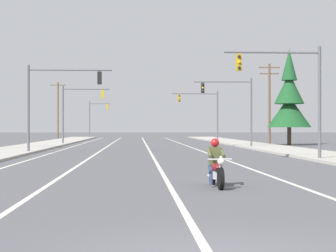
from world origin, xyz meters
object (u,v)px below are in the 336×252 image
Objects in this scene: traffic_signal_mid_right at (235,101)px; conifer_tree_right_verge_far at (289,101)px; traffic_signal_near_left at (53,94)px; traffic_signal_mid_left at (76,106)px; motorcycle_with_rider at (216,167)px; traffic_signal_far_right at (204,108)px; traffic_signal_near_right at (292,84)px; traffic_signal_far_left at (95,114)px; utility_pole_right_far at (269,101)px; utility_pole_left_far at (58,109)px.

conifer_tree_right_verge_far is at bearing 45.96° from traffic_signal_mid_right.
traffic_signal_near_left is 20.11m from traffic_signal_mid_left.
traffic_signal_mid_right is at bearing -34.83° from traffic_signal_mid_left.
traffic_signal_far_right reaches higher than motorcycle_with_rider.
traffic_signal_near_right is 27.78m from conifer_tree_right_verge_far.
utility_pole_right_far is at bearing -61.45° from traffic_signal_far_left.
traffic_signal_mid_right is at bearing -120.30° from utility_pole_right_far.
traffic_signal_mid_left is 1.00× the size of traffic_signal_far_right.
traffic_signal_near_right is 0.73× the size of utility_pole_right_far.
traffic_signal_far_right is 27.91m from utility_pole_left_far.
conifer_tree_right_verge_far is at bearing 38.07° from traffic_signal_near_left.
utility_pole_left_far is at bearing -116.98° from traffic_signal_far_left.
traffic_signal_near_left is 27.13m from utility_pole_right_far.
utility_pole_left_far reaches higher than traffic_signal_mid_right.
traffic_signal_mid_right is 10.35m from utility_pole_right_far.
traffic_signal_mid_left is at bearing -152.29° from traffic_signal_far_right.
traffic_signal_far_right is (14.45, 7.59, 0.03)m from traffic_signal_mid_left.
utility_pole_right_far is 2.47m from conifer_tree_right_verge_far.
motorcycle_with_rider is 15.06m from traffic_signal_near_right.
utility_pole_right_far reaches higher than motorcycle_with_rider.
motorcycle_with_rider is at bearing -78.53° from utility_pole_left_far.
traffic_signal_mid_left is at bearing 145.17° from traffic_signal_mid_right.
motorcycle_with_rider is at bearing -96.41° from traffic_signal_far_right.
utility_pole_left_far is (-4.99, -9.81, 0.53)m from traffic_signal_far_left.
traffic_signal_mid_right and traffic_signal_mid_left have the same top height.
traffic_signal_near_left and traffic_signal_far_left have the same top height.
traffic_signal_far_right is 1.00× the size of traffic_signal_far_left.
conifer_tree_right_verge_far reaches higher than motorcycle_with_rider.
traffic_signal_mid_right is at bearing -71.70° from traffic_signal_far_left.
utility_pole_left_far reaches higher than traffic_signal_near_left.
traffic_signal_mid_left is at bearing -89.04° from traffic_signal_far_left.
conifer_tree_right_verge_far reaches higher than traffic_signal_near_right.
utility_pole_left_far is (-6.08, 47.10, 0.39)m from traffic_signal_near_left.
conifer_tree_right_verge_far is (27.45, -30.37, -0.06)m from utility_pole_left_far.
traffic_signal_far_right is at bearing 122.37° from utility_pole_right_far.
utility_pole_right_far is at bearing 59.70° from traffic_signal_mid_right.
utility_pole_left_far is (-25.83, 28.50, -0.05)m from utility_pole_right_far.
traffic_signal_far_left is (-15.62, 47.24, -0.09)m from traffic_signal_mid_right.
conifer_tree_right_verge_far reaches higher than traffic_signal_near_left.
traffic_signal_far_left is at bearing 117.29° from traffic_signal_far_right.
motorcycle_with_rider is 72.12m from utility_pole_left_far.
utility_pole_left_far is at bearing 118.84° from traffic_signal_mid_right.
traffic_signal_mid_right is 0.63× the size of conifer_tree_right_verge_far.
traffic_signal_far_left is (-15.33, 67.03, -0.10)m from traffic_signal_near_right.
traffic_signal_far_right is at bearing 63.22° from traffic_signal_near_left.
traffic_signal_far_right is at bearing -44.04° from utility_pole_left_far.
motorcycle_with_rider is at bearing -100.76° from traffic_signal_mid_right.
conifer_tree_right_verge_far is at bearing -49.14° from utility_pole_right_far.
traffic_signal_mid_right is 1.00× the size of traffic_signal_far_right.
traffic_signal_far_left is (-9.32, 80.38, 3.43)m from motorcycle_with_rider.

